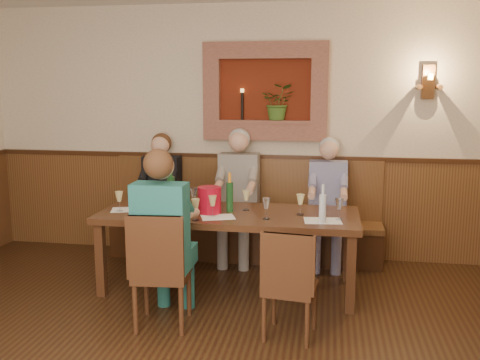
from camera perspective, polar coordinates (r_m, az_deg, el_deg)
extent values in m
cube|color=#C2B293|center=(6.01, 0.80, 5.14)|extent=(6.00, 0.04, 2.80)
cube|color=#522E17|center=(6.12, 0.75, -2.83)|extent=(6.00, 0.04, 1.10)
cube|color=#381E0F|center=(6.02, 0.76, 2.51)|extent=(6.02, 0.06, 0.05)
cube|color=#5F1E0D|center=(5.95, 2.72, 9.42)|extent=(1.00, 0.02, 0.70)
cube|color=#955C4C|center=(5.91, 2.70, 13.68)|extent=(1.36, 0.12, 0.18)
cube|color=#955C4C|center=(5.92, 2.63, 5.15)|extent=(1.36, 0.12, 0.18)
cube|color=#955C4C|center=(6.00, -3.01, 9.42)|extent=(0.18, 0.12, 0.70)
cube|color=#955C4C|center=(5.86, 8.48, 9.31)|extent=(0.18, 0.12, 0.70)
cube|color=#955C4C|center=(5.92, 2.64, 6.21)|extent=(1.00, 0.14, 0.04)
imported|color=#3A5F20|center=(5.89, 4.12, 8.27)|extent=(0.35, 0.30, 0.39)
cylinder|color=black|center=(5.94, 0.24, 7.88)|extent=(0.03, 0.03, 0.30)
cylinder|color=#FFBF59|center=(5.94, 0.24, 9.52)|extent=(0.04, 0.04, 0.04)
cube|color=#522E17|center=(5.95, 19.41, 9.83)|extent=(0.12, 0.08, 0.35)
cylinder|color=#522E17|center=(5.87, 18.52, 9.39)|extent=(0.05, 0.18, 0.05)
cylinder|color=#522E17|center=(5.90, 20.46, 9.28)|extent=(0.05, 0.18, 0.05)
cylinder|color=#FFBF59|center=(5.82, 19.65, 10.31)|extent=(0.06, 0.06, 0.06)
cube|color=#3A1E11|center=(5.00, -1.23, -3.79)|extent=(2.40, 0.90, 0.06)
cube|color=#3A1E11|center=(5.10, -14.62, -8.25)|extent=(0.08, 0.08, 0.69)
cube|color=#3A1E11|center=(4.68, 11.72, -9.80)|extent=(0.08, 0.08, 0.69)
cube|color=#3A1E11|center=(5.75, -11.61, -6.02)|extent=(0.08, 0.08, 0.69)
cube|color=#3A1E11|center=(5.38, 11.44, -7.13)|extent=(0.08, 0.08, 0.69)
cube|color=#381E0F|center=(6.00, 0.42, -6.55)|extent=(3.00, 0.40, 0.40)
cube|color=#522E17|center=(5.94, 0.42, -4.52)|extent=(3.00, 0.45, 0.06)
cube|color=#522E17|center=(6.05, 0.71, -0.76)|extent=(3.00, 0.06, 0.66)
cube|color=#3A1E11|center=(4.47, -8.21, -12.65)|extent=(0.44, 0.44, 0.40)
cube|color=#3A1E11|center=(4.38, -8.28, -9.92)|extent=(0.46, 0.46, 0.05)
cube|color=#3A1E11|center=(4.12, -8.95, -7.21)|extent=(0.42, 0.08, 0.50)
cube|color=#3A1E11|center=(4.27, 5.33, -13.96)|extent=(0.41, 0.41, 0.36)
cube|color=#3A1E11|center=(4.19, 5.38, -11.41)|extent=(0.43, 0.43, 0.05)
cube|color=#3A1E11|center=(3.95, 4.92, -8.92)|extent=(0.38, 0.09, 0.46)
cube|color=black|center=(6.08, -8.62, -6.22)|extent=(0.41, 0.43, 0.45)
cube|color=black|center=(6.08, -8.30, 0.06)|extent=(0.41, 0.21, 0.53)
sphere|color=#D8A384|center=(5.99, -8.51, 3.69)|extent=(0.20, 0.20, 0.20)
sphere|color=#4C2D19|center=(6.03, -8.37, 3.93)|extent=(0.22, 0.22, 0.22)
cube|color=#5B5653|center=(5.86, -0.38, -6.72)|extent=(0.43, 0.45, 0.45)
cube|color=#5B5653|center=(5.87, -0.09, 0.09)|extent=(0.43, 0.23, 0.57)
sphere|color=#D8A384|center=(5.77, -0.16, 4.11)|extent=(0.22, 0.22, 0.22)
sphere|color=#B2B2B2|center=(5.82, -0.07, 4.37)|extent=(0.24, 0.24, 0.24)
cube|color=navy|center=(5.79, 9.17, -7.05)|extent=(0.40, 0.42, 0.45)
cube|color=navy|center=(5.80, 9.36, -0.55)|extent=(0.40, 0.21, 0.52)
sphere|color=#D8A384|center=(5.70, 9.47, 3.18)|extent=(0.20, 0.20, 0.20)
sphere|color=#B2B2B2|center=(5.75, 9.48, 3.43)|extent=(0.22, 0.22, 0.22)
cube|color=#1B4F5F|center=(4.60, -7.61, -11.65)|extent=(0.43, 0.45, 0.45)
cube|color=#1B4F5F|center=(4.23, -8.51, -4.08)|extent=(0.43, 0.22, 0.56)
sphere|color=#D8A384|center=(4.19, -8.49, 1.53)|extent=(0.21, 0.21, 0.21)
sphere|color=#4C2D19|center=(4.14, -8.71, 1.70)|extent=(0.23, 0.23, 0.23)
cylinder|color=#B50B23|center=(4.94, -3.27, -2.15)|extent=(0.23, 0.23, 0.25)
cylinder|color=#19471E|center=(4.98, -1.10, -1.84)|extent=(0.07, 0.07, 0.28)
cylinder|color=orange|center=(4.95, -1.11, 0.25)|extent=(0.03, 0.03, 0.09)
cylinder|color=#19471E|center=(5.12, -7.36, -1.40)|extent=(0.10, 0.10, 0.32)
cylinder|color=#19471E|center=(5.08, -7.42, 0.85)|extent=(0.04, 0.04, 0.09)
cylinder|color=silver|center=(4.63, 8.80, -3.09)|extent=(0.06, 0.06, 0.25)
cylinder|color=silver|center=(4.59, 8.86, -1.04)|extent=(0.03, 0.03, 0.09)
cube|color=white|center=(5.20, -11.92, -3.10)|extent=(0.34, 0.29, 0.00)
cube|color=white|center=(4.81, -2.39, -3.97)|extent=(0.35, 0.30, 0.00)
cube|color=white|center=(4.74, 8.81, -4.31)|extent=(0.34, 0.26, 0.00)
cube|color=white|center=(4.84, -7.33, -3.96)|extent=(0.33, 0.25, 0.00)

